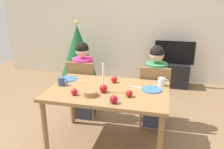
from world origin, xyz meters
The scene contains 22 objects.
ground_plane centered at (0.00, 0.00, 0.00)m, with size 7.68×7.68×0.00m, color brown.
back_wall centered at (0.00, 2.60, 1.30)m, with size 6.40×0.10×2.60m, color beige.
dining_table centered at (0.00, 0.00, 0.67)m, with size 1.40×0.90×0.75m.
chair_left centered at (-0.55, 0.61, 0.51)m, with size 0.40×0.40×0.90m.
chair_right centered at (0.51, 0.61, 0.51)m, with size 0.40×0.40×0.90m.
person_left_child centered at (-0.55, 0.64, 0.57)m, with size 0.30×0.30×1.17m.
person_right_child centered at (0.51, 0.64, 0.57)m, with size 0.30×0.30×1.17m.
tv_stand centered at (0.79, 2.30, 0.24)m, with size 0.64×0.40×0.48m, color black.
tv centered at (0.79, 2.30, 0.71)m, with size 0.79×0.05×0.46m.
christmas_tree centered at (-1.14, 1.93, 0.70)m, with size 0.77×0.77×1.34m.
candle_centerpiece centered at (-0.03, -0.09, 0.82)m, with size 0.09×0.09×0.34m.
plate_left centered at (-0.60, 0.22, 0.76)m, with size 0.23×0.23×0.01m, color teal.
plate_right centered at (0.50, 0.11, 0.76)m, with size 0.24×0.24×0.01m, color teal.
mug_left centered at (-0.59, 0.00, 0.80)m, with size 0.13×0.08×0.10m.
mug_right centered at (0.61, 0.27, 0.80)m, with size 0.13×0.08×0.10m.
fork_left centered at (-0.43, 0.20, 0.75)m, with size 0.18×0.01×0.01m, color silver.
fork_right centered at (0.33, 0.14, 0.75)m, with size 0.18×0.01×0.01m, color silver.
bowl_walnuts centered at (-0.14, -0.22, 0.78)m, with size 0.15×0.15×0.05m, color olive.
apple_near_candle centered at (0.02, 0.24, 0.79)m, with size 0.08×0.08×0.08m, color #B21214.
apple_by_left_plate centered at (-0.32, -0.24, 0.79)m, with size 0.08×0.08×0.08m, color red.
apple_by_right_mug centered at (0.15, -0.34, 0.79)m, with size 0.09×0.09×0.09m, color #B61120.
apple_far_edge centered at (0.27, -0.15, 0.79)m, with size 0.08×0.08×0.08m, color #AE1915.
Camera 1 is at (0.64, -2.44, 1.79)m, focal length 37.30 mm.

